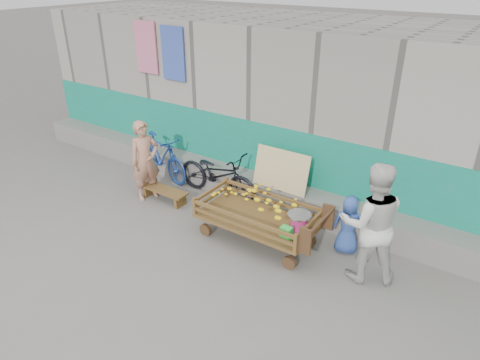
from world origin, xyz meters
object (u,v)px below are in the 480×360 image
Objects in this scene: bench at (164,192)px; child at (348,225)px; bicycle_dark at (217,174)px; bicycle_blue at (162,157)px; banana_cart at (255,208)px; woman at (371,223)px; vendor_man at (145,161)px.

bench is 1.02× the size of child.
bicycle_blue is at bearing 91.07° from bicycle_dark.
banana_cart is at bearing -120.26° from bicycle_dark.
bench is 0.62× the size of bicycle_blue.
bench is at bearing -123.96° from bicycle_blue.
bench is 3.84m from woman.
banana_cart reaches higher than bench.
vendor_man is 0.88m from bicycle_blue.
bicycle_dark is (1.04, 0.76, -0.30)m from vendor_man.
bicycle_blue reaches higher than bench.
woman is (3.78, -0.02, 0.69)m from bench.
woman is (4.11, 0.05, 0.12)m from vendor_man.
bicycle_blue is at bearing -23.74° from child.
vendor_man is (-2.39, 0.06, 0.17)m from banana_cart.
banana_cart is at bearing -70.26° from vendor_man.
bicycle_dark is at bearing 148.67° from banana_cart.
child is at bearing -83.11° from bicycle_blue.
woman reaches higher than child.
bench is 0.64× the size of vendor_man.
bicycle_dark is (-2.65, 0.29, -0.02)m from child.
woman is at bearing -101.91° from bicycle_dark.
vendor_man is 0.87× the size of bicycle_dark.
vendor_man is at bearing -27.75° from woman.
woman is (1.72, 0.11, 0.29)m from banana_cart.
woman reaches higher than bench.
child is 4.05m from bicycle_blue.
bicycle_dark is 1.39m from bicycle_blue.
banana_cart is 1.34× the size of vendor_man.
bicycle_blue is at bearing -37.44° from woman.
child is 0.54× the size of bicycle_dark.
vendor_man reaches higher than bench.
vendor_man is at bearing 178.46° from banana_cart.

